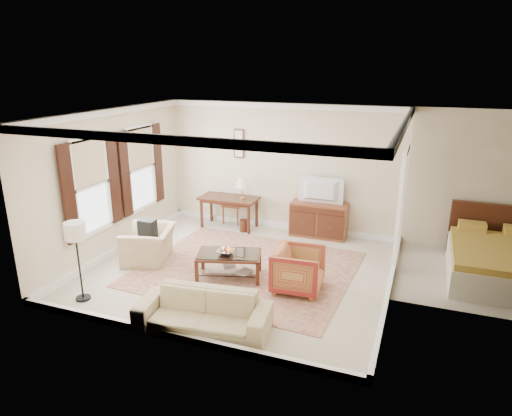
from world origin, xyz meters
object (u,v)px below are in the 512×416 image
Objects in this scene: sideboard at (319,220)px; tv at (320,183)px; sofa at (203,306)px; coffee_table at (229,259)px; club_armchair at (149,239)px; striped_armchair at (298,268)px; writing_desk at (229,202)px.

sideboard is 0.86m from tv.
sideboard is 4.36m from sofa.
coffee_table is 1.72m from sofa.
coffee_table is at bearing 68.90° from club_armchair.
coffee_table is at bearing 85.14° from striped_armchair.
sofa is at bearing 146.10° from striped_armchair.
tv is at bearing -90.00° from sideboard.
club_armchair reaches higher than coffee_table.
writing_desk is at bearing 113.87° from coffee_table.
coffee_table is 0.66× the size of sofa.
sofa is at bearing -71.03° from writing_desk.
sideboard is 2.65m from striped_armchair.
club_armchair reaches higher than writing_desk.
sofa is (1.42, -4.14, -0.25)m from writing_desk.
sideboard is at bearing 114.85° from club_armchair.
sideboard reaches higher than sofa.
tv reaches higher than writing_desk.
striped_armchair is (1.30, -0.02, 0.05)m from coffee_table.
striped_armchair reaches higher than sofa.
writing_desk is 1.31× the size of club_armchair.
club_armchair is (-2.81, -2.46, -0.80)m from tv.
tv is 3.81m from club_armchair.
writing_desk is at bearing 101.95° from sofa.
sofa is (0.34, -1.69, 0.01)m from coffee_table.
tv reaches higher than coffee_table.
sideboard is at bearing 68.50° from coffee_table.
coffee_table is at bearing 94.30° from sofa.
sofa is at bearing 32.57° from club_armchair.
tv is 0.49× the size of sofa.
writing_desk is 1.06× the size of coffee_table.
striped_armchair is at bearing -84.24° from sideboard.
tv is (0.00, -0.02, 0.86)m from sideboard.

